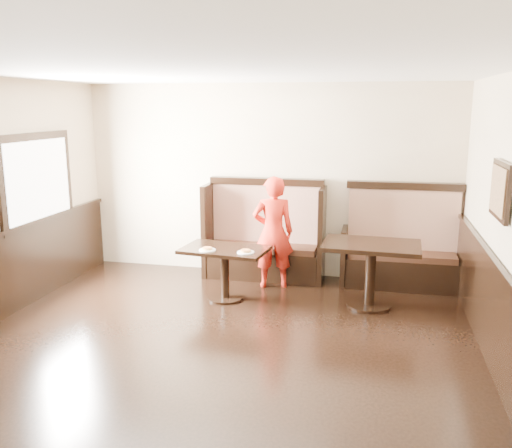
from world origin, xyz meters
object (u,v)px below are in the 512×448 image
(booth_neighbor, at_px, (401,252))
(table_main, at_px, (225,260))
(booth_main, at_px, (265,242))
(child, at_px, (273,232))
(table_neighbor, at_px, (371,259))

(booth_neighbor, bearing_deg, table_main, -154.89)
(booth_main, distance_m, booth_neighbor, 1.95)
(booth_neighbor, bearing_deg, child, -166.40)
(booth_neighbor, relative_size, child, 1.06)
(booth_neighbor, height_order, table_neighbor, booth_neighbor)
(booth_main, relative_size, child, 1.13)
(booth_main, xyz_separation_m, child, (0.21, -0.42, 0.25))
(booth_main, relative_size, table_main, 1.52)
(child, bearing_deg, table_neighbor, 143.67)
(booth_main, bearing_deg, booth_neighbor, -0.05)
(booth_main, bearing_deg, table_neighbor, -31.05)
(booth_main, distance_m, table_neighbor, 1.80)
(booth_main, xyz_separation_m, booth_neighbor, (1.95, -0.00, -0.05))
(booth_main, height_order, child, child)
(table_neighbor, distance_m, child, 1.43)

